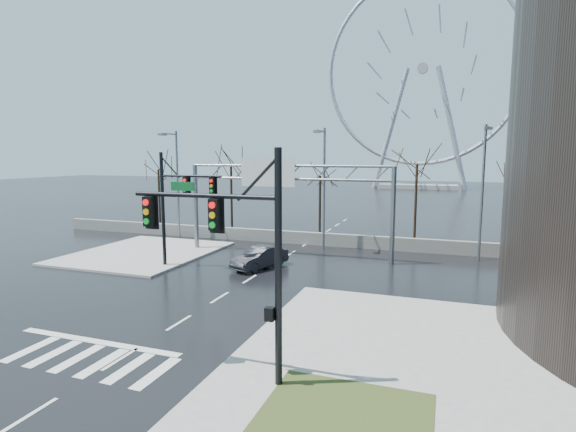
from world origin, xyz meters
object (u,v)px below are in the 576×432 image
at_px(signal_mast_far, 176,199).
at_px(sign_gantry, 282,190).
at_px(signal_mast_near, 240,243).
at_px(car, 260,258).
at_px(ferris_wheel, 422,77).

distance_m(signal_mast_far, sign_gantry, 8.14).
xyz_separation_m(signal_mast_near, signal_mast_far, (-11.01, 13.00, -0.04)).
height_order(signal_mast_far, car, signal_mast_far).
bearing_deg(signal_mast_far, sign_gantry, 47.53).
height_order(signal_mast_far, sign_gantry, signal_mast_far).
relative_size(signal_mast_near, car, 1.80).
bearing_deg(car, ferris_wheel, 107.01).
relative_size(signal_mast_near, signal_mast_far, 1.00).
bearing_deg(signal_mast_near, signal_mast_far, 130.26).
bearing_deg(signal_mast_far, car, 19.69).
xyz_separation_m(signal_mast_near, sign_gantry, (-5.52, 19.00, 0.31)).
bearing_deg(ferris_wheel, signal_mast_near, -89.92).
xyz_separation_m(signal_mast_far, ferris_wheel, (10.87, 86.04, 21.30)).
bearing_deg(sign_gantry, car, -92.15).
xyz_separation_m(ferris_wheel, car, (-5.53, -84.13, -25.40)).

